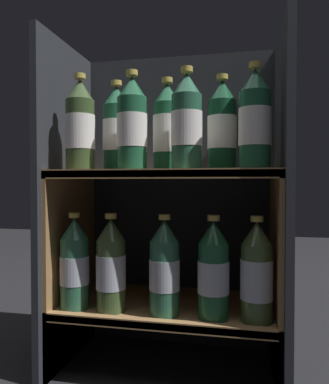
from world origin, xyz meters
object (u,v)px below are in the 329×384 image
object	(u,v)px
bottle_upper_front_0	(80,128)
bottle_lower_front_0	(75,265)
bottle_upper_back_1	(166,130)
bottle_upper_front_3	(255,122)
bottle_upper_back_0	(117,131)
bottle_lower_front_2	(164,269)
bottle_upper_front_1	(132,126)
bottle_lower_front_4	(257,274)
bottle_lower_front_3	(213,272)
bottle_upper_front_2	(187,124)
bottle_upper_back_2	(222,128)
bottle_lower_front_1	(111,267)

from	to	relation	value
bottle_upper_front_0	bottle_lower_front_0	bearing A→B (deg)	180.00
bottle_lower_front_0	bottle_upper_back_1	bearing A→B (deg)	20.19
bottle_upper_front_3	bottle_upper_back_0	distance (m)	0.40
bottle_upper_back_0	bottle_lower_front_2	bearing A→B (deg)	-28.55
bottle_upper_back_0	bottle_upper_front_1	bearing A→B (deg)	-50.00
bottle_upper_front_1	bottle_lower_front_0	xyz separation A→B (m)	(-0.17, 0.00, -0.38)
bottle_upper_front_1	bottle_lower_front_2	bearing A→B (deg)	0.00
bottle_upper_back_0	bottle_lower_front_0	bearing A→B (deg)	-136.40
bottle_lower_front_2	bottle_upper_back_1	bearing A→B (deg)	99.57
bottle_lower_front_2	bottle_lower_front_4	distance (m)	0.24
bottle_upper_front_3	bottle_lower_front_3	bearing A→B (deg)	180.00
bottle_upper_front_3	bottle_lower_front_4	xyz separation A→B (m)	(0.01, 0.00, -0.38)
bottle_upper_front_1	bottle_lower_front_2	size ratio (longest dim) A/B	1.00
bottle_upper_back_0	bottle_lower_front_3	size ratio (longest dim) A/B	1.00
bottle_upper_front_2	bottle_upper_front_0	bearing A→B (deg)	180.00
bottle_upper_back_0	bottle_lower_front_3	xyz separation A→B (m)	(0.29, -0.09, -0.38)
bottle_upper_front_1	bottle_upper_front_2	xyz separation A→B (m)	(0.15, -0.00, -0.00)
bottle_upper_front_2	bottle_upper_back_2	size ratio (longest dim) A/B	1.00
bottle_lower_front_0	bottle_upper_front_2	bearing A→B (deg)	-0.00
bottle_upper_back_1	bottle_lower_front_0	xyz separation A→B (m)	(-0.24, -0.09, -0.38)
bottle_upper_front_2	bottle_upper_back_2	distance (m)	0.12
bottle_lower_front_0	bottle_lower_front_3	size ratio (longest dim) A/B	1.00
bottle_upper_front_3	bottle_lower_front_2	xyz separation A→B (m)	(-0.23, 0.00, -0.38)
bottle_lower_front_0	bottle_lower_front_1	size ratio (longest dim) A/B	1.00
bottle_upper_front_3	bottle_lower_front_2	distance (m)	0.45
bottle_upper_front_2	bottle_lower_front_4	bearing A→B (deg)	0.00
bottle_upper_front_2	bottle_upper_back_1	xyz separation A→B (m)	(-0.07, 0.09, -0.00)
bottle_lower_front_1	bottle_lower_front_2	size ratio (longest dim) A/B	1.00
bottle_upper_front_3	bottle_upper_back_2	size ratio (longest dim) A/B	1.00
bottle_upper_front_1	bottle_upper_back_1	bearing A→B (deg)	50.31
bottle_upper_front_3	bottle_lower_front_4	size ratio (longest dim) A/B	1.00
bottle_upper_front_3	bottle_upper_front_2	bearing A→B (deg)	180.00
bottle_upper_front_2	bottle_lower_front_3	bearing A→B (deg)	0.00
bottle_upper_front_0	bottle_upper_back_0	size ratio (longest dim) A/B	1.00
bottle_upper_back_0	bottle_upper_front_2	bearing A→B (deg)	-21.81
bottle_upper_back_2	bottle_lower_front_1	world-z (taller)	bottle_upper_back_2
bottle_lower_front_0	bottle_lower_front_3	bearing A→B (deg)	0.00
bottle_upper_back_0	bottle_lower_front_2	size ratio (longest dim) A/B	1.00
bottle_upper_front_0	bottle_upper_back_2	world-z (taller)	same
bottle_upper_front_3	bottle_lower_front_1	bearing A→B (deg)	180.00
bottle_upper_front_0	bottle_lower_front_3	distance (m)	0.53
bottle_lower_front_1	bottle_upper_back_1	bearing A→B (deg)	33.45
bottle_upper_front_0	bottle_upper_front_1	distance (m)	0.15
bottle_upper_front_3	bottle_upper_back_0	xyz separation A→B (m)	(-0.39, 0.09, 0.00)
bottle_upper_back_2	bottle_upper_back_1	bearing A→B (deg)	180.00
bottle_lower_front_2	bottle_lower_front_4	size ratio (longest dim) A/B	1.00
bottle_upper_front_2	bottle_lower_front_1	xyz separation A→B (m)	(-0.21, 0.00, -0.38)
bottle_upper_back_2	bottle_upper_back_0	bearing A→B (deg)	180.00
bottle_upper_front_1	bottle_lower_front_3	world-z (taller)	bottle_upper_front_1
bottle_lower_front_1	bottle_lower_front_2	world-z (taller)	same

